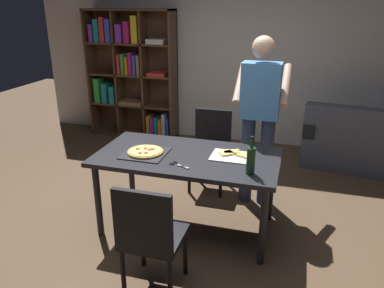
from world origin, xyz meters
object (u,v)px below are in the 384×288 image
Objects in this scene: bookshelf at (132,73)px; pepperoni_pizza_on_tray at (145,152)px; person_serving_pizza at (260,112)px; kitchen_scissors at (177,164)px; chair_near_camera at (149,234)px; couch at (373,146)px; chair_far_side at (211,145)px; wine_bottle at (251,160)px; dining_table at (187,163)px.

pepperoni_pizza_on_tray is at bearing -62.90° from bookshelf.
bookshelf reaches higher than person_serving_pizza.
pepperoni_pizza_on_tray is 0.39m from kitchen_scissors.
pepperoni_pizza_on_tray reaches higher than kitchen_scissors.
chair_near_camera is 0.50× the size of couch.
chair_far_side is 2.85× the size of wine_bottle.
chair_near_camera is 0.72m from kitchen_scissors.
dining_table is at bearing -90.00° from chair_far_side.
chair_near_camera reaches higher than pepperoni_pizza_on_tray.
bookshelf is (-1.64, 3.30, 0.49)m from chair_near_camera.
bookshelf is 5.11× the size of pepperoni_pizza_on_tray.
wine_bottle is (0.60, 0.69, 0.36)m from chair_near_camera.
person_serving_pizza is 5.54× the size of wine_bottle.
person_serving_pizza is at bearing -37.61° from bookshelf.
couch is (1.89, 2.91, -0.21)m from chair_near_camera.
couch is at bearing 42.41° from pepperoni_pizza_on_tray.
chair_far_side is 0.77m from person_serving_pizza.
kitchen_scissors is (-0.62, -0.01, -0.11)m from wine_bottle.
couch reaches higher than kitchen_scissors.
wine_bottle is 0.63m from kitchen_scissors.
bookshelf is 2.76m from person_serving_pizza.
wine_bottle is (0.05, -0.93, -0.13)m from person_serving_pizza.
wine_bottle is (0.97, -0.15, 0.10)m from pepperoni_pizza_on_tray.
chair_near_camera is at bearing -63.66° from bookshelf.
wine_bottle reaches higher than dining_table.
person_serving_pizza is at bearing -136.20° from couch.
chair_far_side is 2.36× the size of pepperoni_pizza_on_tray.
bookshelf reaches higher than pepperoni_pizza_on_tray.
chair_near_camera is at bearing -65.96° from pepperoni_pizza_on_tray.
dining_table is 2.77m from couch.
bookshelf reaches higher than wine_bottle.
bookshelf reaches higher than kitchen_scissors.
person_serving_pizza is 4.59× the size of pepperoni_pizza_on_tray.
dining_table is at bearing 84.90° from kitchen_scissors.
bookshelf is at bearing 124.46° from dining_table.
person_serving_pizza is (-1.34, -1.29, 0.70)m from couch.
chair_near_camera is at bearing -88.21° from kitchen_scissors.
chair_far_side reaches higher than pepperoni_pizza_on_tray.
person_serving_pizza is (0.55, 0.70, 0.33)m from dining_table.
wine_bottle is (2.23, -2.62, -0.14)m from bookshelf.
wine_bottle reaches higher than pepperoni_pizza_on_tray.
couch reaches higher than dining_table.
bookshelf is at bearing 142.39° from person_serving_pizza.
bookshelf is (-1.64, 1.46, 0.49)m from chair_far_side.
chair_far_side is 0.46× the size of bookshelf.
bookshelf is (-3.53, 0.40, 0.70)m from couch.
pepperoni_pizza_on_tray is at bearing -110.45° from chair_far_side.
kitchen_scissors is at bearing 91.79° from chair_near_camera.
chair_far_side is 2.25m from bookshelf.
chair_near_camera is 1.78m from person_serving_pizza.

